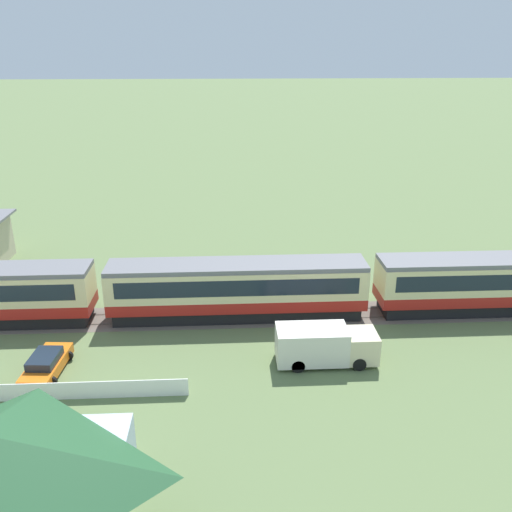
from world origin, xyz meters
TOP-DOWN VIEW (x-y plane):
  - passenger_train at (-19.82, 0.23)m, footprint 93.01×3.04m
  - railway_track at (-14.41, 0.23)m, footprint 156.18×3.60m
  - parked_car_orange at (-31.32, -6.31)m, footprint 2.32×4.41m
  - delivery_truck_cream at (-15.06, -6.02)m, footprint 6.03×2.18m

SIDE VIEW (x-z plane):
  - railway_track at x=-14.41m, z-range -0.01..0.03m
  - parked_car_orange at x=-31.32m, z-range -0.03..1.24m
  - delivery_truck_cream at x=-15.06m, z-range 0.04..2.34m
  - passenger_train at x=-19.82m, z-range 0.22..4.26m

